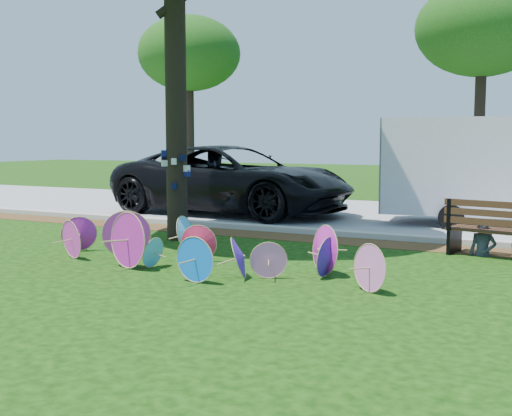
# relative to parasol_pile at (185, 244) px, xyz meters

# --- Properties ---
(ground) EXTENTS (90.00, 90.00, 0.00)m
(ground) POSITION_rel_parasol_pile_xyz_m (0.21, -0.76, -0.38)
(ground) COLOR black
(ground) RESTS_ON ground
(mulch_strip) EXTENTS (90.00, 1.00, 0.01)m
(mulch_strip) POSITION_rel_parasol_pile_xyz_m (0.21, 3.74, -0.37)
(mulch_strip) COLOR #472D16
(mulch_strip) RESTS_ON ground
(curb) EXTENTS (90.00, 0.30, 0.12)m
(curb) POSITION_rel_parasol_pile_xyz_m (0.21, 4.44, -0.32)
(curb) COLOR #B7B5AD
(curb) RESTS_ON ground
(street) EXTENTS (90.00, 8.00, 0.01)m
(street) POSITION_rel_parasol_pile_xyz_m (0.21, 8.59, -0.37)
(street) COLOR gray
(street) RESTS_ON ground
(parasol_pile) EXTENTS (6.52, 2.49, 0.95)m
(parasol_pile) POSITION_rel_parasol_pile_xyz_m (0.00, 0.00, 0.00)
(parasol_pile) COLOR #FD39CA
(parasol_pile) RESTS_ON ground
(black_van) EXTENTS (7.21, 3.71, 1.95)m
(black_van) POSITION_rel_parasol_pile_xyz_m (-3.00, 7.10, 0.60)
(black_van) COLOR black
(black_van) RESTS_ON ground
(cargo_trailer) EXTENTS (3.55, 2.46, 2.95)m
(cargo_trailer) POSITION_rel_parasol_pile_xyz_m (3.10, 7.60, 1.10)
(cargo_trailer) COLOR silver
(cargo_trailer) RESTS_ON ground
(park_bench) EXTENTS (2.09, 1.16, 1.03)m
(park_bench) POSITION_rel_parasol_pile_xyz_m (4.69, 3.21, 0.14)
(park_bench) COLOR black
(park_bench) RESTS_ON ground
(person_left) EXTENTS (0.49, 0.33, 1.32)m
(person_left) POSITION_rel_parasol_pile_xyz_m (4.34, 3.26, 0.28)
(person_left) COLOR #343A47
(person_left) RESTS_ON ground
(bg_trees) EXTENTS (27.83, 5.50, 7.40)m
(bg_trees) POSITION_rel_parasol_pile_xyz_m (2.54, 14.09, 5.39)
(bg_trees) COLOR black
(bg_trees) RESTS_ON ground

